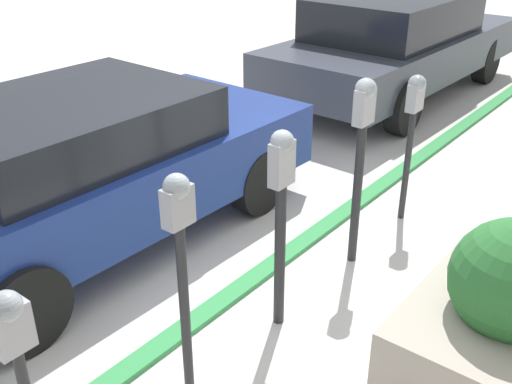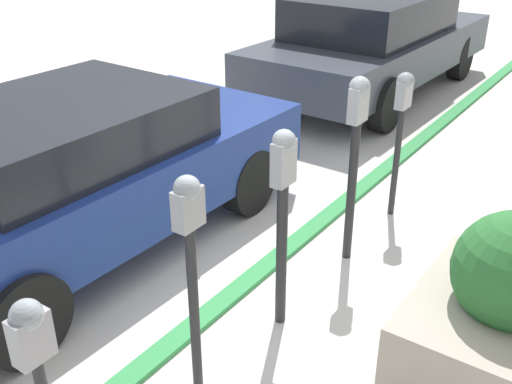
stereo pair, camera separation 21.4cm
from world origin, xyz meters
TOP-DOWN VIEW (x-y plane):
  - ground_plane at (0.00, 0.00)m, footprint 40.00×40.00m
  - curb_strip at (0.00, 0.08)m, footprint 24.50×0.16m
  - parking_meter_nearest at (-1.94, -0.37)m, footprint 0.16×0.14m
  - parking_meter_second at (-0.97, -0.38)m, footprint 0.17×0.14m
  - parking_meter_middle at (-0.06, -0.37)m, footprint 0.18×0.15m
  - parking_meter_fourth at (0.97, -0.37)m, footprint 0.19×0.16m
  - parking_meter_farthest at (1.89, -0.37)m, footprint 0.18×0.15m
  - planter_box at (0.32, -1.76)m, footprint 1.30×1.07m
  - parked_car_middle at (-0.12, 1.59)m, footprint 4.02×1.86m
  - parked_car_rear at (5.34, 1.49)m, footprint 4.82×2.00m

SIDE VIEW (x-z plane):
  - ground_plane at x=0.00m, z-range 0.00..0.00m
  - curb_strip at x=0.00m, z-range 0.00..0.04m
  - planter_box at x=0.32m, z-range -0.12..0.98m
  - parked_car_middle at x=-0.12m, z-range 0.05..1.37m
  - parked_car_rear at x=5.34m, z-range 0.05..1.52m
  - parking_meter_nearest at x=-1.94m, z-range 0.31..1.63m
  - parking_meter_middle at x=-0.06m, z-range 0.25..1.70m
  - parking_meter_farthest at x=1.89m, z-range 0.32..1.69m
  - parking_meter_second at x=-0.97m, z-range 0.32..1.81m
  - parking_meter_fourth at x=0.97m, z-range 0.29..1.84m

